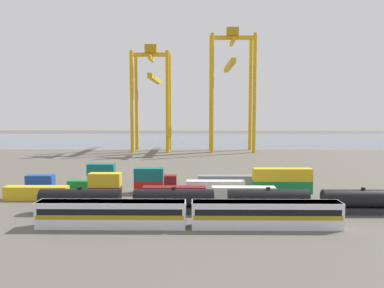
{
  "coord_description": "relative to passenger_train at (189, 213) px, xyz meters",
  "views": [
    {
      "loc": [
        -1.41,
        -74.21,
        17.24
      ],
      "look_at": [
        -2.61,
        28.77,
        8.07
      ],
      "focal_mm": 35.73,
      "sensor_mm": 36.0,
      "label": 1
    }
  ],
  "objects": [
    {
      "name": "shipping_container_13",
      "position": [
        -20.31,
        29.85,
        1.76
      ],
      "size": [
        6.04,
        2.44,
        2.6
      ],
      "primitive_type": "cube",
      "color": "#146066",
      "rests_on": "shipping_container_12"
    },
    {
      "name": "shipping_container_7",
      "position": [
        -8.75,
        23.52,
        1.76
      ],
      "size": [
        6.04,
        2.44,
        2.6
      ],
      "primitive_type": "cube",
      "color": "#146066",
      "rests_on": "shipping_container_6"
    },
    {
      "name": "freight_tank_row",
      "position": [
        13.12,
        7.88,
        -0.05
      ],
      "size": [
        76.48,
        2.95,
        4.41
      ],
      "color": "#232326",
      "rests_on": "ground_plane"
    },
    {
      "name": "shipping_container_5",
      "position": [
        -22.62,
        23.52,
        -0.84
      ],
      "size": [
        6.04,
        2.44,
        2.6
      ],
      "primitive_type": "cube",
      "color": "#197538",
      "rests_on": "ground_plane"
    },
    {
      "name": "shipping_container_9",
      "position": [
        18.97,
        23.52,
        -0.84
      ],
      "size": [
        12.1,
        2.44,
        2.6
      ],
      "primitive_type": "cube",
      "color": "#197538",
      "rests_on": "ground_plane"
    },
    {
      "name": "shipping_container_15",
      "position": [
        7.51,
        29.85,
        -0.84
      ],
      "size": [
        12.1,
        2.44,
        2.6
      ],
      "primitive_type": "cube",
      "color": "slate",
      "rests_on": "ground_plane"
    },
    {
      "name": "shipping_container_4",
      "position": [
        10.17,
        17.18,
        -0.84
      ],
      "size": [
        12.1,
        2.44,
        2.6
      ],
      "primitive_type": "cube",
      "color": "silver",
      "rests_on": "ground_plane"
    },
    {
      "name": "harbour_water",
      "position": [
        2.54,
        165.8,
        -2.14
      ],
      "size": [
        400.0,
        110.0,
        0.01
      ],
      "primitive_type": "cube",
      "color": "slate",
      "rests_on": "ground_plane"
    },
    {
      "name": "shipping_container_10",
      "position": [
        18.97,
        23.52,
        1.76
      ],
      "size": [
        12.1,
        2.44,
        2.6
      ],
      "primitive_type": "cube",
      "color": "gold",
      "rests_on": "shipping_container_9"
    },
    {
      "name": "shipping_container_12",
      "position": [
        -20.31,
        29.85,
        -0.84
      ],
      "size": [
        6.04,
        2.44,
        2.6
      ],
      "primitive_type": "cube",
      "color": "silver",
      "rests_on": "ground_plane"
    },
    {
      "name": "shipping_container_0",
      "position": [
        -29.75,
        17.18,
        -0.84
      ],
      "size": [
        12.1,
        2.44,
        2.6
      ],
      "primitive_type": "cube",
      "color": "gold",
      "rests_on": "ground_plane"
    },
    {
      "name": "shipping_container_2",
      "position": [
        -16.44,
        17.18,
        1.76
      ],
      "size": [
        6.04,
        2.44,
        2.6
      ],
      "primitive_type": "cube",
      "color": "gold",
      "rests_on": "shipping_container_1"
    },
    {
      "name": "shipping_container_6",
      "position": [
        -8.75,
        23.52,
        -0.84
      ],
      "size": [
        6.04,
        2.44,
        2.6
      ],
      "primitive_type": "cube",
      "color": "#AD211C",
      "rests_on": "ground_plane"
    },
    {
      "name": "passenger_train",
      "position": [
        0.0,
        0.0,
        0.0
      ],
      "size": [
        44.59,
        3.14,
        3.9
      ],
      "color": "silver",
      "rests_on": "ground_plane"
    },
    {
      "name": "shipping_container_11",
      "position": [
        -34.22,
        29.85,
        -0.84
      ],
      "size": [
        6.04,
        2.44,
        2.6
      ],
      "primitive_type": "cube",
      "color": "#1C4299",
      "rests_on": "ground_plane"
    },
    {
      "name": "shipping_container_14",
      "position": [
        -6.4,
        29.85,
        -0.84
      ],
      "size": [
        6.04,
        2.44,
        2.6
      ],
      "primitive_type": "cube",
      "color": "maroon",
      "rests_on": "ground_plane"
    },
    {
      "name": "gantry_crane_west",
      "position": [
        -17.7,
        108.57,
        24.69
      ],
      "size": [
        15.95,
        40.16,
        44.09
      ],
      "color": "gold",
      "rests_on": "ground_plane"
    },
    {
      "name": "shipping_container_3",
      "position": [
        -3.13,
        17.18,
        -0.84
      ],
      "size": [
        12.1,
        2.44,
        2.6
      ],
      "primitive_type": "cube",
      "color": "maroon",
      "rests_on": "ground_plane"
    },
    {
      "name": "gantry_crane_central",
      "position": [
        15.91,
        108.4,
        28.79
      ],
      "size": [
        18.65,
        40.82,
        50.89
      ],
      "color": "gold",
      "rests_on": "ground_plane"
    },
    {
      "name": "shipping_container_1",
      "position": [
        -16.44,
        17.18,
        -0.84
      ],
      "size": [
        6.04,
        2.44,
        2.6
      ],
      "primitive_type": "cube",
      "color": "maroon",
      "rests_on": "ground_plane"
    },
    {
      "name": "ground_plane",
      "position": [
        2.54,
        59.24,
        -2.14
      ],
      "size": [
        420.0,
        420.0,
        0.0
      ],
      "primitive_type": "plane",
      "color": "#5B564C"
    },
    {
      "name": "shipping_container_8",
      "position": [
        5.11,
        23.52,
        -0.84
      ],
      "size": [
        12.1,
        2.44,
        2.6
      ],
      "primitive_type": "cube",
      "color": "silver",
      "rests_on": "ground_plane"
    }
  ]
}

